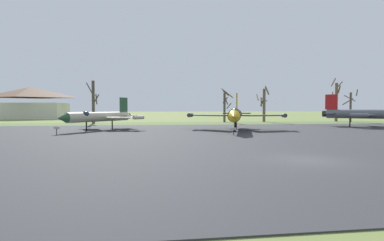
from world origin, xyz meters
TOP-DOWN VIEW (x-y plane):
  - ground_plane at (0.00, 0.00)m, footprint 600.00×600.00m
  - asphalt_apron at (0.00, 14.93)m, footprint 79.39×49.75m
  - grass_verge_strip at (0.00, 45.80)m, footprint 139.39×12.00m
  - jet_fighter_front_left at (-15.70, 27.80)m, footprint 10.62×11.99m
  - info_placard_front_left at (-19.32, 20.40)m, footprint 0.65×0.23m
  - jet_fighter_front_right at (2.54, 24.08)m, footprint 13.80×15.37m
  - info_placard_front_right at (0.33, 17.08)m, footprint 0.63×0.31m
  - jet_fighter_rear_center at (26.63, 29.25)m, footprint 13.48×12.04m
  - bare_tree_far_left at (-19.66, 47.11)m, footprint 2.50×2.50m
  - bare_tree_left_of_center at (7.52, 49.95)m, footprint 2.76×2.95m
  - bare_tree_center at (16.51, 50.64)m, footprint 3.14×3.09m
  - bare_tree_right_of_center at (33.72, 50.19)m, footprint 2.53×2.20m
  - bare_tree_far_right at (35.77, 47.92)m, footprint 3.46×3.17m
  - visitor_building at (-43.24, 81.15)m, footprint 20.51×14.18m

SIDE VIEW (x-z plane):
  - ground_plane at x=0.00m, z-range 0.00..0.00m
  - asphalt_apron at x=0.00m, z-range 0.00..0.05m
  - grass_verge_strip at x=0.00m, z-range 0.00..0.06m
  - info_placard_front_right at x=0.33m, z-range 0.13..1.03m
  - info_placard_front_left at x=-19.32m, z-range 0.14..1.13m
  - jet_fighter_front_left at x=-15.70m, z-range -0.42..4.26m
  - jet_fighter_rear_center at x=26.63m, z-range -0.54..4.89m
  - jet_fighter_front_right at x=2.54m, z-range -0.46..4.90m
  - bare_tree_left_of_center at x=7.52m, z-range 0.01..7.32m
  - bare_tree_far_right at x=35.77m, z-range 0.11..7.31m
  - bare_tree_center at x=16.51m, z-range 0.12..8.11m
  - bare_tree_far_left at x=-19.66m, z-range 0.16..8.64m
  - visitor_building at x=-43.24m, z-range -0.03..9.25m
  - bare_tree_right_of_center at x=33.72m, z-range -0.13..9.98m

